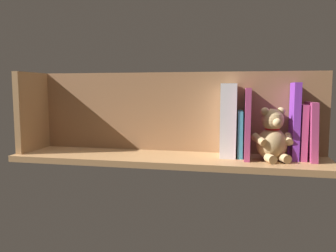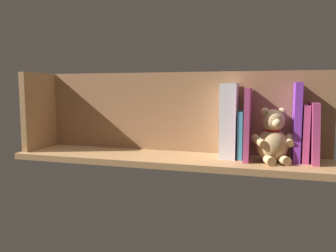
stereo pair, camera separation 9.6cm
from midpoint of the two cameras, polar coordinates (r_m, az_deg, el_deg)
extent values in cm
cube|color=#A87A4C|center=(121.27, -2.27, -5.58)|extent=(112.27, 25.00, 2.20)
cube|color=#966843|center=(128.92, -1.19, 2.42)|extent=(112.27, 1.50, 30.28)
cube|color=#A87A4C|center=(142.30, -23.96, 2.25)|extent=(2.40, 19.00, 30.28)
cube|color=#B23F72|center=(120.14, 21.17, -0.85)|extent=(2.78, 12.82, 19.63)
cube|color=#B23F72|center=(120.84, 19.85, -0.97)|extent=(2.03, 10.68, 18.72)
cube|color=purple|center=(120.03, 18.68, 0.80)|extent=(2.25, 10.85, 26.07)
ellipsoid|color=tan|center=(116.50, 15.07, -3.03)|extent=(12.81, 12.15, 10.84)
sphere|color=tan|center=(115.48, 15.18, 1.00)|extent=(7.45, 7.45, 7.45)
sphere|color=tan|center=(116.39, 16.49, 2.38)|extent=(2.88, 2.88, 2.88)
sphere|color=tan|center=(114.20, 13.93, 2.38)|extent=(2.88, 2.88, 2.88)
sphere|color=#DBB77F|center=(112.64, 15.80, 0.57)|extent=(2.88, 2.88, 2.88)
cylinder|color=tan|center=(117.10, 17.67, -2.12)|extent=(2.56, 5.33, 4.01)
cylinder|color=tan|center=(113.06, 12.96, -2.28)|extent=(5.36, 5.72, 4.01)
cylinder|color=tan|center=(114.05, 17.05, -5.32)|extent=(4.08, 4.80, 2.88)
cylinder|color=tan|center=(112.10, 14.77, -5.45)|extent=(4.08, 4.80, 2.88)
torus|color=red|center=(115.78, 15.14, -0.46)|extent=(6.33, 6.33, 0.85)
cube|color=#B23F72|center=(117.40, 11.14, 0.44)|extent=(1.83, 14.64, 24.24)
cube|color=teal|center=(119.87, 10.01, -1.32)|extent=(1.89, 10.69, 16.33)
cube|color=silver|center=(119.29, 8.07, 0.97)|extent=(5.50, 11.01, 25.83)
camera|label=1|loc=(0.05, -92.30, -0.25)|focal=35.72mm
camera|label=2|loc=(0.05, 87.70, 0.25)|focal=35.72mm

